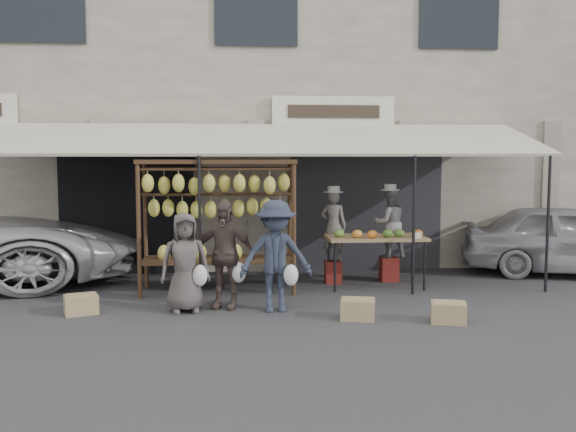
% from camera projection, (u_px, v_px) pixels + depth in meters
% --- Properties ---
extents(ground_plane, '(90.00, 90.00, 0.00)m').
position_uv_depth(ground_plane, '(266.00, 314.00, 9.32)').
color(ground_plane, '#2D2D30').
extents(shophouse, '(24.00, 6.15, 7.30)m').
position_uv_depth(shophouse, '(252.00, 99.00, 15.41)').
color(shophouse, '#BCB29E').
rests_on(shophouse, ground_plane).
extents(awning, '(10.00, 2.35, 2.92)m').
position_uv_depth(awning, '(260.00, 140.00, 11.33)').
color(awning, beige).
rests_on(awning, ground_plane).
extents(banana_rack, '(2.60, 0.90, 2.24)m').
position_uv_depth(banana_rack, '(217.00, 199.00, 10.67)').
color(banana_rack, black).
rests_on(banana_rack, ground_plane).
extents(produce_table, '(1.70, 0.90, 1.04)m').
position_uv_depth(produce_table, '(376.00, 238.00, 11.12)').
color(produce_table, '#998251').
rests_on(produce_table, ground_plane).
extents(vendor_left, '(0.54, 0.44, 1.28)m').
position_uv_depth(vendor_left, '(333.00, 226.00, 11.49)').
color(vendor_left, slate).
rests_on(vendor_left, stool_left).
extents(vendor_right, '(0.66, 0.54, 1.26)m').
position_uv_depth(vendor_right, '(390.00, 223.00, 11.69)').
color(vendor_right, gray).
rests_on(vendor_right, stool_right).
extents(customer_left, '(0.79, 0.59, 1.47)m').
position_uv_depth(customer_left, '(185.00, 263.00, 9.40)').
color(customer_left, '#514946').
rests_on(customer_left, ground_plane).
extents(customer_mid, '(1.03, 0.66, 1.64)m').
position_uv_depth(customer_mid, '(224.00, 254.00, 9.64)').
color(customer_mid, brown).
rests_on(customer_mid, ground_plane).
extents(customer_right, '(1.09, 0.66, 1.65)m').
position_uv_depth(customer_right, '(276.00, 256.00, 9.42)').
color(customer_right, '#2A3142').
rests_on(customer_right, ground_plane).
extents(stool_left, '(0.32, 0.32, 0.40)m').
position_uv_depth(stool_left, '(333.00, 272.00, 11.57)').
color(stool_left, maroon).
rests_on(stool_left, ground_plane).
extents(stool_right, '(0.37, 0.37, 0.44)m').
position_uv_depth(stool_right, '(389.00, 269.00, 11.77)').
color(stool_right, maroon).
rests_on(stool_right, ground_plane).
extents(crate_near_a, '(0.54, 0.46, 0.28)m').
position_uv_depth(crate_near_a, '(358.00, 309.00, 9.03)').
color(crate_near_a, tan).
rests_on(crate_near_a, ground_plane).
extents(crate_near_b, '(0.55, 0.47, 0.28)m').
position_uv_depth(crate_near_b, '(448.00, 313.00, 8.84)').
color(crate_near_b, tan).
rests_on(crate_near_b, ground_plane).
extents(crate_far, '(0.55, 0.48, 0.28)m').
position_uv_depth(crate_far, '(81.00, 304.00, 9.33)').
color(crate_far, tan).
rests_on(crate_far, ground_plane).
extents(sedan, '(4.36, 2.78, 1.38)m').
position_uv_depth(sedan, '(571.00, 239.00, 12.33)').
color(sedan, '#98979C').
rests_on(sedan, ground_plane).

